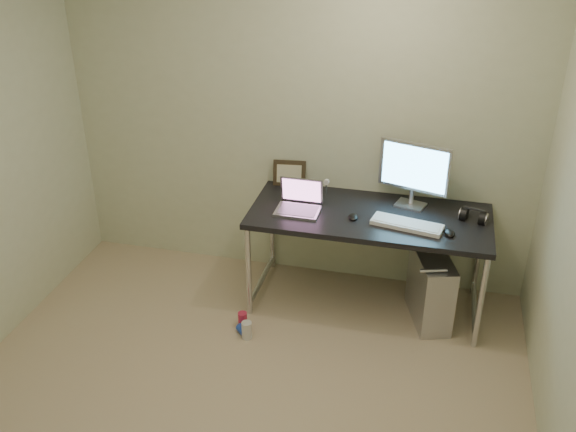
% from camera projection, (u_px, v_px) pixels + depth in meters
% --- Properties ---
extents(floor, '(3.50, 3.50, 0.00)m').
position_uv_depth(floor, '(228.00, 423.00, 3.74)').
color(floor, tan).
rests_on(floor, ground).
extents(wall_back, '(3.50, 0.02, 2.50)m').
position_uv_depth(wall_back, '(297.00, 121.00, 4.66)').
color(wall_back, beige).
rests_on(wall_back, ground).
extents(desk, '(1.67, 0.73, 0.75)m').
position_uv_depth(desk, '(369.00, 223.00, 4.49)').
color(desk, black).
rests_on(desk, ground).
extents(tower_computer, '(0.35, 0.54, 0.55)m').
position_uv_depth(tower_computer, '(430.00, 288.00, 4.52)').
color(tower_computer, silver).
rests_on(tower_computer, ground).
extents(cable_a, '(0.01, 0.16, 0.69)m').
position_uv_depth(cable_a, '(428.00, 242.00, 4.80)').
color(cable_a, black).
rests_on(cable_a, ground).
extents(cable_b, '(0.02, 0.11, 0.71)m').
position_uv_depth(cable_b, '(440.00, 247.00, 4.77)').
color(cable_b, black).
rests_on(cable_b, ground).
extents(can_red, '(0.07, 0.07, 0.12)m').
position_uv_depth(can_red, '(243.00, 320.00, 4.52)').
color(can_red, '#BD2345').
rests_on(can_red, ground).
extents(can_white, '(0.10, 0.10, 0.13)m').
position_uv_depth(can_white, '(247.00, 330.00, 4.41)').
color(can_white, silver).
rests_on(can_white, ground).
extents(can_blue, '(0.12, 0.12, 0.06)m').
position_uv_depth(can_blue, '(243.00, 331.00, 4.45)').
color(can_blue, '#1F41B5').
rests_on(can_blue, ground).
extents(laptop, '(0.31, 0.25, 0.21)m').
position_uv_depth(laptop, '(299.00, 203.00, 4.49)').
color(laptop, silver).
rests_on(laptop, desk).
extents(monitor, '(0.49, 0.20, 0.47)m').
position_uv_depth(monitor, '(414.00, 170.00, 4.44)').
color(monitor, silver).
rests_on(monitor, desk).
extents(keyboard, '(0.49, 0.24, 0.03)m').
position_uv_depth(keyboard, '(407.00, 225.00, 4.29)').
color(keyboard, white).
rests_on(keyboard, desk).
extents(mouse_right, '(0.09, 0.12, 0.04)m').
position_uv_depth(mouse_right, '(450.00, 232.00, 4.19)').
color(mouse_right, black).
rests_on(mouse_right, desk).
extents(mouse_left, '(0.09, 0.12, 0.04)m').
position_uv_depth(mouse_left, '(353.00, 216.00, 4.39)').
color(mouse_left, black).
rests_on(mouse_left, desk).
extents(headphones, '(0.20, 0.11, 0.12)m').
position_uv_depth(headphones, '(473.00, 216.00, 4.36)').
color(headphones, black).
rests_on(headphones, desk).
extents(picture_frame, '(0.25, 0.10, 0.20)m').
position_uv_depth(picture_frame, '(289.00, 173.00, 4.83)').
color(picture_frame, '#2D2315').
rests_on(picture_frame, desk).
extents(webcam, '(0.04, 0.03, 0.12)m').
position_uv_depth(webcam, '(326.00, 184.00, 4.69)').
color(webcam, silver).
rests_on(webcam, desk).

